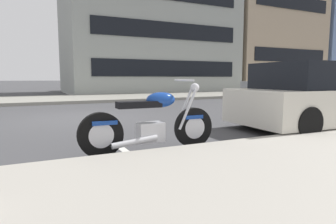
{
  "coord_description": "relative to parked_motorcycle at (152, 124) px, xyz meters",
  "views": [
    {
      "loc": [
        -1.34,
        -8.63,
        1.15
      ],
      "look_at": [
        0.7,
        -4.37,
        0.6
      ],
      "focal_mm": 31.25,
      "sensor_mm": 36.0,
      "label": 1
    }
  ],
  "objects": [
    {
      "name": "townhouse_far_uphill",
      "position": [
        18.6,
        19.48,
        6.52
      ],
      "size": [
        9.51,
        11.01,
        13.92
      ],
      "color": "tan",
      "rests_on": "ground"
    },
    {
      "name": "townhouse_corner_block",
      "position": [
        28.85,
        19.87,
        4.41
      ],
      "size": [
        10.01,
        11.79,
        9.68
      ],
      "color": "#6B84B2",
      "rests_on": "ground"
    },
    {
      "name": "ground_plane",
      "position": [
        -0.37,
        4.48,
        -0.44
      ],
      "size": [
        260.0,
        260.0,
        0.0
      ],
      "primitive_type": "plane",
      "color": "#3D3D3F"
    },
    {
      "name": "car_opposite_curb",
      "position": [
        11.67,
        8.5,
        0.26
      ],
      "size": [
        4.68,
        2.14,
        1.46
      ],
      "rotation": [
        0.0,
        0.0,
        3.21
      ],
      "color": "gray",
      "rests_on": "ground"
    },
    {
      "name": "townhouse_behind_pole",
      "position": [
        7.13,
        18.15,
        3.65
      ],
      "size": [
        12.6,
        8.35,
        8.16
      ],
      "color": "#939993",
      "rests_on": "ground"
    },
    {
      "name": "sidewalk_far_curb",
      "position": [
        11.63,
        11.71,
        -0.37
      ],
      "size": [
        120.0,
        5.0,
        0.14
      ],
      "primitive_type": "cube",
      "color": "gray",
      "rests_on": "ground"
    },
    {
      "name": "parking_stall_stripe",
      "position": [
        -0.37,
        0.35,
        -0.43
      ],
      "size": [
        0.12,
        2.2,
        0.01
      ],
      "primitive_type": "cube",
      "color": "silver",
      "rests_on": "ground"
    },
    {
      "name": "parked_motorcycle",
      "position": [
        0.0,
        0.0,
        0.0
      ],
      "size": [
        2.2,
        0.62,
        1.13
      ],
      "rotation": [
        0.0,
        0.0,
        -0.01
      ],
      "color": "black",
      "rests_on": "ground"
    },
    {
      "name": "parked_car_behind_motorcycle",
      "position": [
        4.28,
        0.42,
        0.27
      ],
      "size": [
        4.08,
        2.03,
        1.48
      ],
      "rotation": [
        0.0,
        0.0,
        -0.03
      ],
      "color": "beige",
      "rests_on": "ground"
    }
  ]
}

